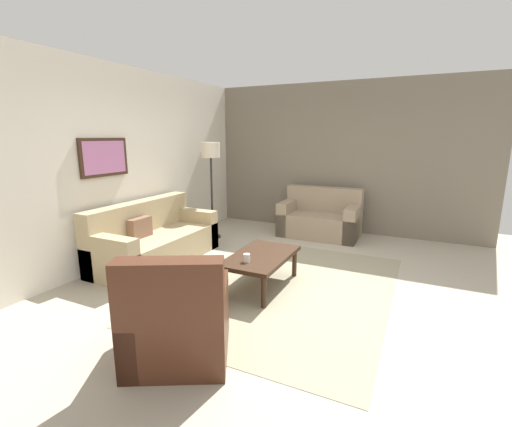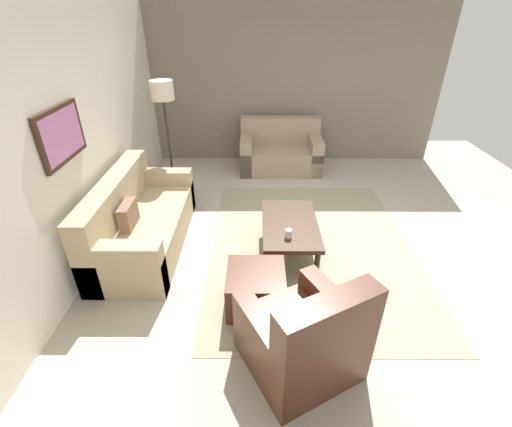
{
  "view_description": "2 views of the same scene",
  "coord_description": "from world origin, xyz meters",
  "px_view_note": "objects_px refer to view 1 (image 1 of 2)",
  "views": [
    {
      "loc": [
        -3.78,
        -1.41,
        1.82
      ],
      "look_at": [
        0.15,
        0.47,
        0.85
      ],
      "focal_mm": 24.66,
      "sensor_mm": 36.0,
      "label": 1
    },
    {
      "loc": [
        -3.57,
        0.66,
        2.58
      ],
      "look_at": [
        -0.26,
        0.68,
        0.63
      ],
      "focal_mm": 24.72,
      "sensor_mm": 36.0,
      "label": 2
    }
  ],
  "objects_px": {
    "framed_artwork": "(104,157)",
    "couch_loveseat": "(321,219)",
    "coffee_table": "(261,259)",
    "lamp_standing": "(211,160)",
    "cup": "(247,258)",
    "couch_main": "(152,241)",
    "armchair_leather": "(177,325)",
    "ottoman": "(192,293)"
  },
  "relations": [
    {
      "from": "couch_loveseat",
      "to": "cup",
      "type": "height_order",
      "value": "couch_loveseat"
    },
    {
      "from": "couch_loveseat",
      "to": "coffee_table",
      "type": "bearing_deg",
      "value": 179.3
    },
    {
      "from": "cup",
      "to": "lamp_standing",
      "type": "relative_size",
      "value": 0.06
    },
    {
      "from": "couch_loveseat",
      "to": "armchair_leather",
      "type": "xyz_separation_m",
      "value": [
        -4.2,
        0.04,
        0.01
      ]
    },
    {
      "from": "couch_main",
      "to": "armchair_leather",
      "type": "distance_m",
      "value": 2.53
    },
    {
      "from": "couch_loveseat",
      "to": "ottoman",
      "type": "distance_m",
      "value": 3.49
    },
    {
      "from": "armchair_leather",
      "to": "ottoman",
      "type": "xyz_separation_m",
      "value": [
        0.73,
        0.39,
        -0.11
      ]
    },
    {
      "from": "ottoman",
      "to": "lamp_standing",
      "type": "xyz_separation_m",
      "value": [
        2.46,
        1.31,
        1.21
      ]
    },
    {
      "from": "coffee_table",
      "to": "framed_artwork",
      "type": "height_order",
      "value": "framed_artwork"
    },
    {
      "from": "couch_loveseat",
      "to": "armchair_leather",
      "type": "height_order",
      "value": "armchair_leather"
    },
    {
      "from": "couch_loveseat",
      "to": "framed_artwork",
      "type": "height_order",
      "value": "framed_artwork"
    },
    {
      "from": "ottoman",
      "to": "cup",
      "type": "height_order",
      "value": "cup"
    },
    {
      "from": "coffee_table",
      "to": "lamp_standing",
      "type": "xyz_separation_m",
      "value": [
        1.58,
        1.7,
        1.05
      ]
    },
    {
      "from": "armchair_leather",
      "to": "cup",
      "type": "xyz_separation_m",
      "value": [
        1.32,
        0.04,
        0.15
      ]
    },
    {
      "from": "ottoman",
      "to": "coffee_table",
      "type": "height_order",
      "value": "coffee_table"
    },
    {
      "from": "armchair_leather",
      "to": "coffee_table",
      "type": "bearing_deg",
      "value": -0.23
    },
    {
      "from": "lamp_standing",
      "to": "coffee_table",
      "type": "bearing_deg",
      "value": -132.83
    },
    {
      "from": "framed_artwork",
      "to": "couch_loveseat",
      "type": "bearing_deg",
      "value": -38.71
    },
    {
      "from": "couch_main",
      "to": "coffee_table",
      "type": "bearing_deg",
      "value": -94.47
    },
    {
      "from": "ottoman",
      "to": "coffee_table",
      "type": "bearing_deg",
      "value": -24.11
    },
    {
      "from": "cup",
      "to": "couch_main",
      "type": "bearing_deg",
      "value": 76.28
    },
    {
      "from": "ottoman",
      "to": "cup",
      "type": "bearing_deg",
      "value": -30.89
    },
    {
      "from": "ottoman",
      "to": "coffee_table",
      "type": "relative_size",
      "value": 0.51
    },
    {
      "from": "couch_loveseat",
      "to": "ottoman",
      "type": "xyz_separation_m",
      "value": [
        -3.46,
        0.42,
        -0.1
      ]
    },
    {
      "from": "cup",
      "to": "couch_loveseat",
      "type": "bearing_deg",
      "value": -1.49
    },
    {
      "from": "couch_main",
      "to": "framed_artwork",
      "type": "relative_size",
      "value": 2.56
    },
    {
      "from": "couch_main",
      "to": "armchair_leather",
      "type": "relative_size",
      "value": 1.82
    },
    {
      "from": "couch_main",
      "to": "ottoman",
      "type": "xyz_separation_m",
      "value": [
        -1.02,
        -1.44,
        -0.1
      ]
    },
    {
      "from": "couch_loveseat",
      "to": "armchair_leather",
      "type": "relative_size",
      "value": 1.31
    },
    {
      "from": "cup",
      "to": "coffee_table",
      "type": "bearing_deg",
      "value": -8.39
    },
    {
      "from": "armchair_leather",
      "to": "lamp_standing",
      "type": "distance_m",
      "value": 3.77
    },
    {
      "from": "cup",
      "to": "lamp_standing",
      "type": "bearing_deg",
      "value": 41.54
    },
    {
      "from": "ottoman",
      "to": "cup",
      "type": "relative_size",
      "value": 5.88
    },
    {
      "from": "couch_main",
      "to": "lamp_standing",
      "type": "distance_m",
      "value": 1.82
    },
    {
      "from": "couch_loveseat",
      "to": "couch_main",
      "type": "bearing_deg",
      "value": 142.64
    },
    {
      "from": "couch_loveseat",
      "to": "cup",
      "type": "relative_size",
      "value": 14.84
    },
    {
      "from": "lamp_standing",
      "to": "ottoman",
      "type": "bearing_deg",
      "value": -151.95
    },
    {
      "from": "couch_main",
      "to": "armchair_leather",
      "type": "xyz_separation_m",
      "value": [
        -1.75,
        -1.83,
        0.01
      ]
    },
    {
      "from": "armchair_leather",
      "to": "ottoman",
      "type": "bearing_deg",
      "value": 27.85
    },
    {
      "from": "lamp_standing",
      "to": "cup",
      "type": "bearing_deg",
      "value": -138.46
    },
    {
      "from": "coffee_table",
      "to": "framed_artwork",
      "type": "distance_m",
      "value": 2.53
    },
    {
      "from": "framed_artwork",
      "to": "couch_main",
      "type": "bearing_deg",
      "value": -46.27
    }
  ]
}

